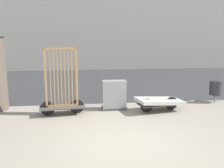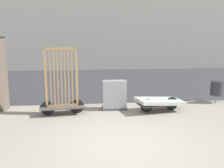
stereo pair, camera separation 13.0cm
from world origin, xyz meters
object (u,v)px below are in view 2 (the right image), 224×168
object	(u,v)px
utility_cabinet	(114,96)
trash_bin	(217,88)
bike_cart_with_mattress	(160,102)
bike_cart_with_bedframe	(62,93)

from	to	relation	value
utility_cabinet	trash_bin	world-z (taller)	utility_cabinet
bike_cart_with_mattress	utility_cabinet	xyz separation A→B (m)	(-1.57, 0.39, 0.15)
bike_cart_with_mattress	bike_cart_with_bedframe	bearing A→B (deg)	168.53
utility_cabinet	bike_cart_with_bedframe	bearing A→B (deg)	-167.81
utility_cabinet	trash_bin	size ratio (longest dim) A/B	1.22
utility_cabinet	trash_bin	xyz separation A→B (m)	(4.12, 0.50, 0.10)
bike_cart_with_bedframe	bike_cart_with_mattress	distance (m)	3.40
bike_cart_with_bedframe	utility_cabinet	size ratio (longest dim) A/B	2.12
bike_cart_with_mattress	trash_bin	distance (m)	2.72
bike_cart_with_bedframe	trash_bin	world-z (taller)	bike_cart_with_bedframe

